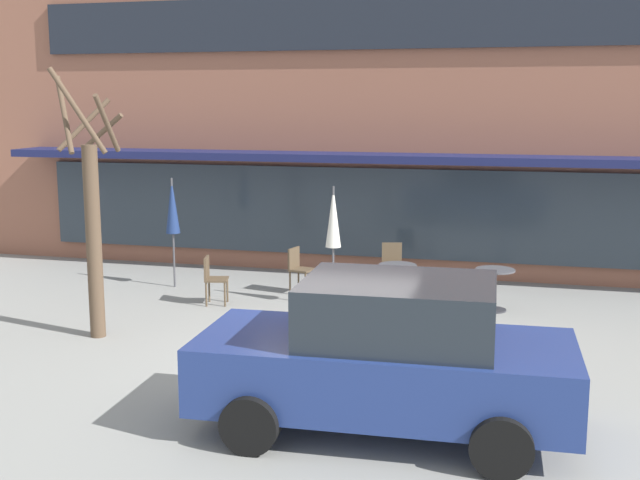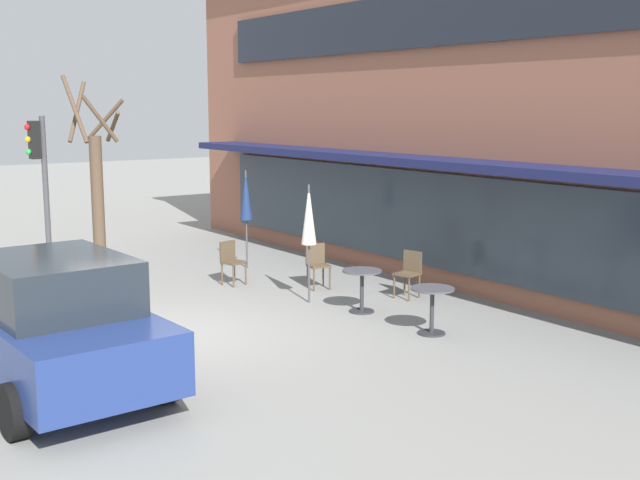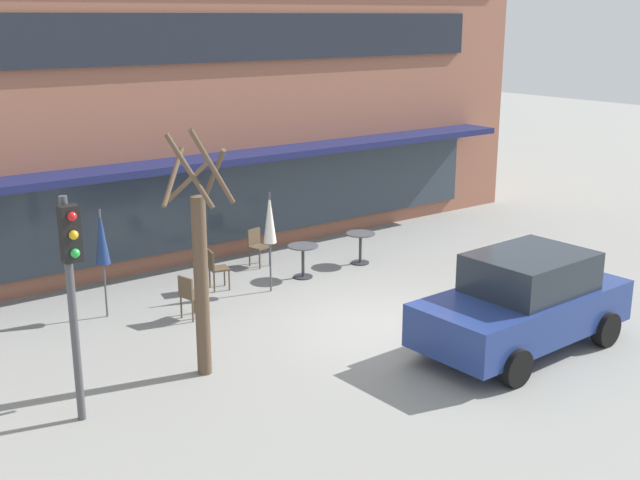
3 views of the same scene
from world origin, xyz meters
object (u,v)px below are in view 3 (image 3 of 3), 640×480
object	(u,v)px
cafe_chair_0	(257,244)
cafe_chair_2	(216,267)
patio_umbrella_cream_folded	(101,238)
cafe_chair_1	(190,294)
parked_sedan	(524,302)
street_tree	(201,268)
cafe_table_near_wall	(303,256)
traffic_light_pole	(72,274)
patio_umbrella_green_folded	(270,219)
cafe_table_streetside	(360,243)

from	to	relation	value
cafe_chair_0	cafe_chair_2	bearing A→B (deg)	-150.38
patio_umbrella_cream_folded	cafe_chair_1	bearing A→B (deg)	-41.16
parked_sedan	street_tree	size ratio (longest dim) A/B	1.02
cafe_table_near_wall	street_tree	bearing A→B (deg)	-143.77
street_tree	cafe_chair_1	bearing A→B (deg)	67.07
cafe_chair_2	traffic_light_pole	world-z (taller)	traffic_light_pole
cafe_chair_0	cafe_chair_2	world-z (taller)	same
parked_sedan	street_tree	bearing A→B (deg)	153.87
patio_umbrella_green_folded	cafe_table_streetside	bearing A→B (deg)	8.02
street_tree	cafe_table_near_wall	bearing A→B (deg)	36.23
street_tree	cafe_chair_2	bearing A→B (deg)	57.63
cafe_chair_0	parked_sedan	size ratio (longest dim) A/B	0.21
cafe_table_streetside	patio_umbrella_green_folded	world-z (taller)	patio_umbrella_green_folded
cafe_chair_0	traffic_light_pole	bearing A→B (deg)	-141.32
cafe_chair_1	cafe_table_near_wall	bearing A→B (deg)	13.30
cafe_chair_0	street_tree	xyz separation A→B (m)	(-3.97, -4.57, 1.33)
cafe_table_near_wall	cafe_chair_2	bearing A→B (deg)	167.15
cafe_chair_0	cafe_chair_1	xyz separation A→B (m)	(-2.97, -2.19, 0.00)
cafe_table_streetside	cafe_chair_2	xyz separation A→B (m)	(-3.75, 0.41, 0.01)
patio_umbrella_cream_folded	street_tree	bearing A→B (deg)	-85.54
cafe_table_near_wall	cafe_chair_0	size ratio (longest dim) A/B	0.85
cafe_table_streetside	street_tree	size ratio (longest dim) A/B	0.18
patio_umbrella_green_folded	traffic_light_pole	distance (m)	6.34
patio_umbrella_green_folded	street_tree	size ratio (longest dim) A/B	0.52
street_tree	parked_sedan	bearing A→B (deg)	-26.13
patio_umbrella_cream_folded	cafe_chair_0	world-z (taller)	patio_umbrella_cream_folded
traffic_light_pole	cafe_table_near_wall	bearing A→B (deg)	28.53
cafe_table_streetside	cafe_table_near_wall	bearing A→B (deg)	-178.51
cafe_table_streetside	cafe_chair_2	bearing A→B (deg)	173.70
patio_umbrella_green_folded	patio_umbrella_cream_folded	bearing A→B (deg)	168.64
patio_umbrella_cream_folded	cafe_chair_2	bearing A→B (deg)	2.76
patio_umbrella_cream_folded	traffic_light_pole	distance (m)	4.42
patio_umbrella_green_folded	patio_umbrella_cream_folded	size ratio (longest dim) A/B	1.00
cafe_table_streetside	street_tree	distance (m)	6.97
cafe_chair_2	parked_sedan	world-z (taller)	parked_sedan
cafe_chair_1	parked_sedan	size ratio (longest dim) A/B	0.21
patio_umbrella_green_folded	cafe_chair_0	bearing A→B (deg)	66.04
cafe_chair_1	street_tree	xyz separation A→B (m)	(-1.00, -2.37, 1.33)
cafe_chair_0	cafe_table_streetside	bearing A→B (deg)	-33.45
patio_umbrella_green_folded	cafe_chair_1	xyz separation A→B (m)	(-2.18, -0.42, -1.10)
cafe_table_streetside	cafe_chair_0	world-z (taller)	cafe_chair_0
patio_umbrella_cream_folded	street_tree	world-z (taller)	street_tree
cafe_chair_1	traffic_light_pole	world-z (taller)	traffic_light_pole
cafe_chair_1	parked_sedan	world-z (taller)	parked_sedan
traffic_light_pole	cafe_chair_1	bearing A→B (deg)	40.56
patio_umbrella_cream_folded	cafe_chair_2	xyz separation A→B (m)	(2.56, 0.12, -1.10)
cafe_table_streetside	cafe_chair_1	bearing A→B (deg)	-170.70
parked_sedan	street_tree	distance (m)	5.76
cafe_chair_0	traffic_light_pole	world-z (taller)	traffic_light_pole
patio_umbrella_green_folded	street_tree	distance (m)	4.24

